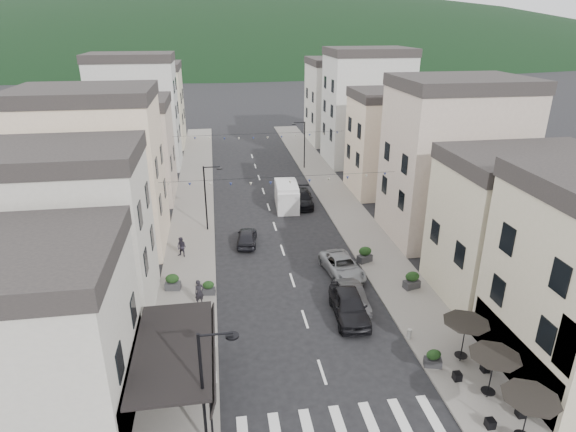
% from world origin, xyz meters
% --- Properties ---
extents(sidewalk_left, '(4.00, 76.00, 0.12)m').
position_xyz_m(sidewalk_left, '(-7.50, 32.00, 0.06)').
color(sidewalk_left, slate).
rests_on(sidewalk_left, ground).
extents(sidewalk_right, '(4.00, 76.00, 0.12)m').
position_xyz_m(sidewalk_right, '(7.50, 32.00, 0.06)').
color(sidewalk_right, slate).
rests_on(sidewalk_right, ground).
extents(hill_backdrop, '(640.00, 360.00, 70.00)m').
position_xyz_m(hill_backdrop, '(0.00, 300.00, 0.00)').
color(hill_backdrop, black).
rests_on(hill_backdrop, ground).
extents(boutique_awning, '(3.77, 7.50, 3.28)m').
position_xyz_m(boutique_awning, '(-7.25, 5.00, 3.11)').
color(boutique_awning, black).
rests_on(boutique_awning, ground).
extents(buildings_row_left, '(10.20, 54.16, 14.00)m').
position_xyz_m(buildings_row_left, '(-14.50, 37.75, 6.12)').
color(buildings_row_left, '#B6B1A7').
rests_on(buildings_row_left, ground).
extents(buildings_row_right, '(10.20, 54.16, 14.50)m').
position_xyz_m(buildings_row_right, '(14.50, 36.59, 6.32)').
color(buildings_row_right, '#BBB495').
rests_on(buildings_row_right, ground).
extents(cafe_terrace, '(2.50, 8.10, 2.53)m').
position_xyz_m(cafe_terrace, '(7.70, 2.80, 2.36)').
color(cafe_terrace, black).
rests_on(cafe_terrace, ground).
extents(streetlamp_left_near, '(1.70, 0.56, 6.00)m').
position_xyz_m(streetlamp_left_near, '(-5.82, 2.00, 3.70)').
color(streetlamp_left_near, black).
rests_on(streetlamp_left_near, ground).
extents(streetlamp_left_far, '(1.70, 0.56, 6.00)m').
position_xyz_m(streetlamp_left_far, '(-5.82, 26.00, 3.70)').
color(streetlamp_left_far, black).
rests_on(streetlamp_left_far, ground).
extents(streetlamp_right_far, '(1.70, 0.56, 6.00)m').
position_xyz_m(streetlamp_right_far, '(5.82, 44.00, 3.70)').
color(streetlamp_right_far, black).
rests_on(streetlamp_right_far, ground).
extents(bollards, '(11.66, 10.26, 0.60)m').
position_xyz_m(bollards, '(0.00, 5.50, 0.42)').
color(bollards, gray).
rests_on(bollards, ground).
extents(bunting_near, '(19.00, 0.28, 0.62)m').
position_xyz_m(bunting_near, '(0.00, 22.00, 5.65)').
color(bunting_near, black).
rests_on(bunting_near, ground).
extents(bunting_far, '(19.00, 0.28, 0.62)m').
position_xyz_m(bunting_far, '(0.00, 38.00, 5.65)').
color(bunting_far, black).
rests_on(bunting_far, ground).
extents(parked_car_a, '(2.28, 5.13, 1.72)m').
position_xyz_m(parked_car_a, '(2.81, 10.86, 0.86)').
color(parked_car_a, black).
rests_on(parked_car_a, ground).
extents(parked_car_b, '(1.53, 4.06, 1.32)m').
position_xyz_m(parked_car_b, '(3.39, 12.11, 0.66)').
color(parked_car_b, '#333335').
rests_on(parked_car_b, ground).
extents(parked_car_c, '(2.88, 5.19, 1.37)m').
position_xyz_m(parked_car_c, '(3.80, 16.30, 0.69)').
color(parked_car_c, gray).
rests_on(parked_car_c, ground).
extents(parked_car_d, '(2.48, 5.11, 1.43)m').
position_xyz_m(parked_car_d, '(3.52, 31.09, 0.72)').
color(parked_car_d, black).
rests_on(parked_car_d, ground).
extents(parked_car_e, '(2.07, 4.10, 1.34)m').
position_xyz_m(parked_car_e, '(-2.80, 22.58, 0.67)').
color(parked_car_e, black).
rests_on(parked_car_e, ground).
extents(delivery_van, '(2.50, 5.53, 2.58)m').
position_xyz_m(delivery_van, '(1.83, 30.82, 1.27)').
color(delivery_van, silver).
rests_on(delivery_van, ground).
extents(pedestrian_a, '(0.76, 0.66, 1.76)m').
position_xyz_m(pedestrian_a, '(-6.57, 13.59, 1.00)').
color(pedestrian_a, black).
rests_on(pedestrian_a, sidewalk_left).
extents(pedestrian_b, '(1.00, 0.93, 1.63)m').
position_xyz_m(pedestrian_b, '(-8.08, 20.87, 0.94)').
color(pedestrian_b, '#25212C').
rests_on(pedestrian_b, sidewalk_left).
extents(planter_la, '(0.95, 0.60, 1.00)m').
position_xyz_m(planter_la, '(-6.00, 14.80, 0.61)').
color(planter_la, '#2D2D30').
rests_on(planter_la, sidewalk_left).
extents(planter_lb, '(1.13, 0.72, 1.18)m').
position_xyz_m(planter_lb, '(-8.47, 15.81, 0.69)').
color(planter_lb, '#333336').
rests_on(planter_lb, sidewalk_left).
extents(planter_ra, '(1.03, 0.74, 1.04)m').
position_xyz_m(planter_ra, '(6.00, 5.43, 0.62)').
color(planter_ra, '#28282A').
rests_on(planter_ra, sidewalk_right).
extents(planter_rb, '(1.25, 0.90, 1.26)m').
position_xyz_m(planter_rb, '(8.07, 13.47, 0.73)').
color(planter_rb, '#2E2E31').
rests_on(planter_rb, sidewalk_right).
extents(planter_rc, '(1.28, 1.01, 1.26)m').
position_xyz_m(planter_rc, '(6.00, 17.80, 0.73)').
color(planter_rc, '#303032').
rests_on(planter_rc, sidewalk_right).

